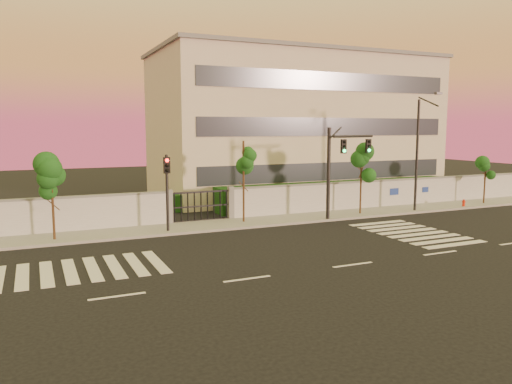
# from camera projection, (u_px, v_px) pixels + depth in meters

# --- Properties ---
(ground) EXTENTS (120.00, 120.00, 0.00)m
(ground) POSITION_uv_depth(u_px,v_px,m) (353.00, 265.00, 21.68)
(ground) COLOR black
(ground) RESTS_ON ground
(sidewalk) EXTENTS (60.00, 3.00, 0.15)m
(sidewalk) POSITION_uv_depth(u_px,v_px,m) (255.00, 222.00, 31.17)
(sidewalk) COLOR gray
(sidewalk) RESTS_ON ground
(perimeter_wall) EXTENTS (60.00, 0.36, 2.20)m
(perimeter_wall) POSITION_uv_depth(u_px,v_px,m) (247.00, 203.00, 32.44)
(perimeter_wall) COLOR #ABADB2
(perimeter_wall) RESTS_ON ground
(hedge_row) EXTENTS (41.00, 4.25, 1.80)m
(hedge_row) POSITION_uv_depth(u_px,v_px,m) (245.00, 200.00, 35.38)
(hedge_row) COLOR black
(hedge_row) RESTS_ON ground
(institutional_building) EXTENTS (24.40, 12.40, 12.25)m
(institutional_building) POSITION_uv_depth(u_px,v_px,m) (294.00, 125.00, 44.44)
(institutional_building) COLOR beige
(institutional_building) RESTS_ON ground
(road_markings) EXTENTS (57.00, 7.62, 0.02)m
(road_markings) POSITION_uv_depth(u_px,v_px,m) (281.00, 249.00, 24.44)
(road_markings) COLOR silver
(road_markings) RESTS_ON ground
(street_tree_c) EXTENTS (1.61, 1.28, 4.68)m
(street_tree_c) POSITION_uv_depth(u_px,v_px,m) (52.00, 176.00, 25.60)
(street_tree_c) COLOR #382314
(street_tree_c) RESTS_ON ground
(street_tree_d) EXTENTS (1.51, 1.21, 5.14)m
(street_tree_d) POSITION_uv_depth(u_px,v_px,m) (244.00, 163.00, 30.47)
(street_tree_d) COLOR #382314
(street_tree_d) RESTS_ON ground
(street_tree_e) EXTENTS (1.56, 1.24, 4.79)m
(street_tree_e) POSITION_uv_depth(u_px,v_px,m) (362.00, 164.00, 33.50)
(street_tree_e) COLOR #382314
(street_tree_e) RESTS_ON ground
(street_tree_f) EXTENTS (1.43, 1.13, 3.66)m
(street_tree_f) POSITION_uv_depth(u_px,v_px,m) (485.00, 170.00, 38.23)
(street_tree_f) COLOR #382314
(street_tree_f) RESTS_ON ground
(traffic_signal_main) EXTENTS (3.73, 0.99, 5.95)m
(traffic_signal_main) POSITION_uv_depth(u_px,v_px,m) (339.00, 162.00, 31.69)
(traffic_signal_main) COLOR black
(traffic_signal_main) RESTS_ON ground
(traffic_signal_secondary) EXTENTS (0.35, 0.34, 4.45)m
(traffic_signal_secondary) POSITION_uv_depth(u_px,v_px,m) (167.00, 184.00, 27.80)
(traffic_signal_secondary) COLOR black
(traffic_signal_secondary) RESTS_ON ground
(streetlight_east) EXTENTS (0.49, 1.98, 8.23)m
(streetlight_east) POSITION_uv_depth(u_px,v_px,m) (419.00, 149.00, 34.54)
(streetlight_east) COLOR black
(streetlight_east) RESTS_ON ground
(fire_hydrant) EXTENTS (0.26, 0.25, 0.67)m
(fire_hydrant) POSITION_uv_depth(u_px,v_px,m) (464.00, 204.00, 36.91)
(fire_hydrant) COLOR red
(fire_hydrant) RESTS_ON ground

